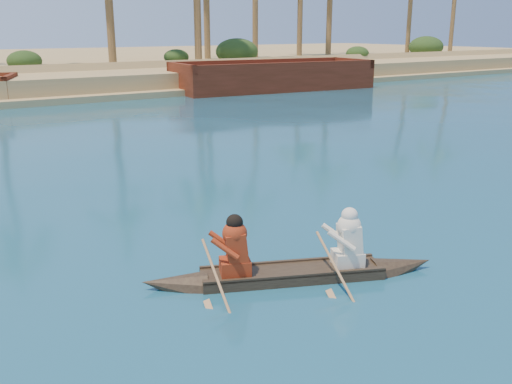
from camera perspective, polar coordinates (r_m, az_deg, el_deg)
canoe at (r=9.24m, az=3.65°, el=-7.22°), size 4.65×2.50×1.32m
barge_right at (r=38.32m, az=1.77°, el=11.34°), size 13.58×5.74×2.20m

